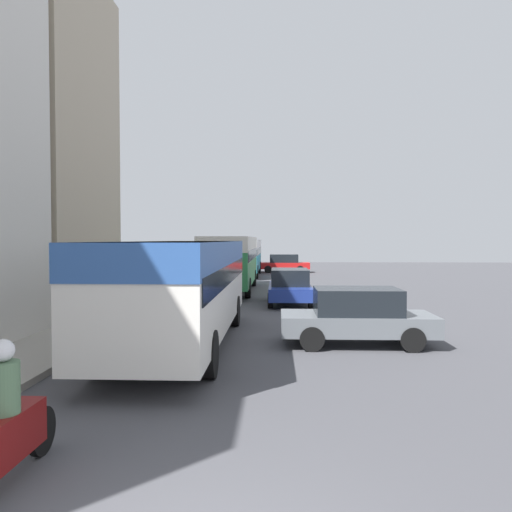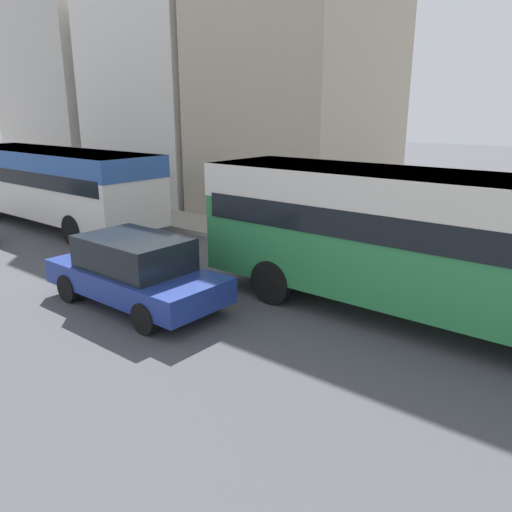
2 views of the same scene
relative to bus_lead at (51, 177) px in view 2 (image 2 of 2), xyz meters
name	(u,v)px [view 2 (image 2 of 2)]	position (x,y,z in m)	size (l,w,h in m)	color
sidewalk	(20,189)	(-3.34, -9.61, -1.77)	(2.20, 120.00, 0.15)	#9E998E
building_corner	(82,89)	(-7.74, -9.61, 3.53)	(6.61, 7.51, 10.75)	beige
building_midblock	(166,54)	(-7.18, -1.54, 4.88)	(5.48, 6.84, 13.45)	silver
building_far_terrace	(299,48)	(-7.85, 5.52, 4.69)	(6.81, 6.49, 13.07)	#BCAD93
bus_lead	(51,177)	(0.00, 0.00, 0.00)	(2.60, 10.20, 2.82)	silver
bus_following	(433,229)	(0.03, 14.19, 0.12)	(2.50, 10.00, 3.02)	#2D8447
car_far_curb	(135,270)	(3.13, 8.85, -1.04)	(1.91, 4.35, 1.56)	navy
pedestrian_near_curb	(211,202)	(-2.79, 5.46, -0.72)	(0.34, 0.34, 1.86)	#232838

